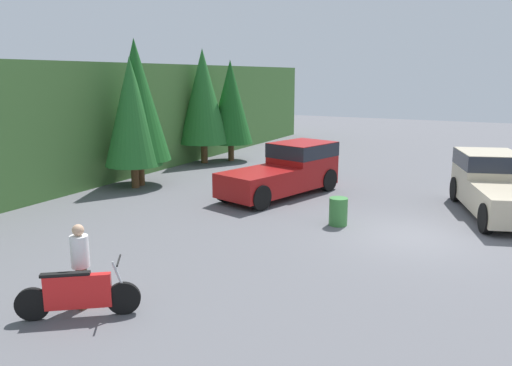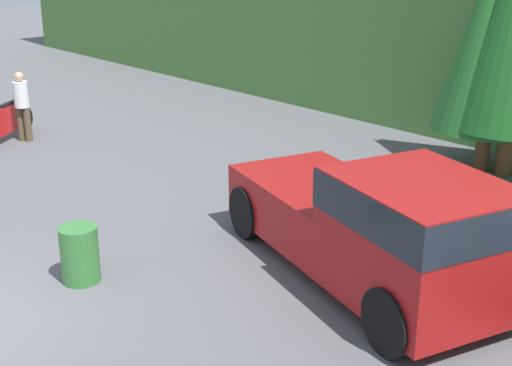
{
  "view_description": "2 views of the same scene",
  "coord_description": "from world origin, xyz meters",
  "px_view_note": "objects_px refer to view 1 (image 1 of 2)",
  "views": [
    {
      "loc": [
        -14.55,
        -2.24,
        4.65
      ],
      "look_at": [
        0.59,
        5.47,
        0.95
      ],
      "focal_mm": 35.0,
      "sensor_mm": 36.0,
      "label": 1
    },
    {
      "loc": [
        9.05,
        -2.36,
        5.04
      ],
      "look_at": [
        0.59,
        5.47,
        0.95
      ],
      "focal_mm": 50.0,
      "sensor_mm": 36.0,
      "label": 2
    }
  ],
  "objects_px": {
    "pickup_truck_second": "(494,183)",
    "steel_barrel": "(338,212)",
    "pickup_truck_red": "(288,168)",
    "rider_person": "(81,263)",
    "dirt_bike": "(78,294)",
    "quad_atv": "(310,165)"
  },
  "relations": [
    {
      "from": "pickup_truck_second",
      "to": "steel_barrel",
      "type": "relative_size",
      "value": 6.21
    },
    {
      "from": "pickup_truck_red",
      "to": "rider_person",
      "type": "height_order",
      "value": "pickup_truck_red"
    },
    {
      "from": "dirt_bike",
      "to": "quad_atv",
      "type": "distance_m",
      "value": 15.24
    },
    {
      "from": "quad_atv",
      "to": "pickup_truck_red",
      "type": "bearing_deg",
      "value": 155.55
    },
    {
      "from": "rider_person",
      "to": "steel_barrel",
      "type": "height_order",
      "value": "rider_person"
    },
    {
      "from": "pickup_truck_second",
      "to": "quad_atv",
      "type": "distance_m",
      "value": 8.48
    },
    {
      "from": "pickup_truck_second",
      "to": "steel_barrel",
      "type": "xyz_separation_m",
      "value": [
        -3.9,
        4.25,
        -0.6
      ]
    },
    {
      "from": "pickup_truck_red",
      "to": "dirt_bike",
      "type": "xyz_separation_m",
      "value": [
        -11.4,
        -0.49,
        -0.56
      ]
    },
    {
      "from": "pickup_truck_red",
      "to": "steel_barrel",
      "type": "relative_size",
      "value": 6.36
    },
    {
      "from": "rider_person",
      "to": "steel_barrel",
      "type": "xyz_separation_m",
      "value": [
        7.83,
        -2.87,
        -0.51
      ]
    },
    {
      "from": "quad_atv",
      "to": "steel_barrel",
      "type": "distance_m",
      "value": 7.89
    },
    {
      "from": "pickup_truck_red",
      "to": "pickup_truck_second",
      "type": "height_order",
      "value": "same"
    },
    {
      "from": "quad_atv",
      "to": "rider_person",
      "type": "distance_m",
      "value": 14.87
    },
    {
      "from": "steel_barrel",
      "to": "pickup_truck_second",
      "type": "bearing_deg",
      "value": -47.5
    },
    {
      "from": "pickup_truck_second",
      "to": "rider_person",
      "type": "distance_m",
      "value": 13.73
    },
    {
      "from": "quad_atv",
      "to": "rider_person",
      "type": "height_order",
      "value": "rider_person"
    },
    {
      "from": "dirt_bike",
      "to": "rider_person",
      "type": "relative_size",
      "value": 1.12
    },
    {
      "from": "rider_person",
      "to": "pickup_truck_second",
      "type": "bearing_deg",
      "value": 25.44
    },
    {
      "from": "quad_atv",
      "to": "pickup_truck_second",
      "type": "bearing_deg",
      "value": -143.72
    },
    {
      "from": "dirt_bike",
      "to": "steel_barrel",
      "type": "xyz_separation_m",
      "value": [
        8.19,
        -2.61,
        -0.04
      ]
    },
    {
      "from": "pickup_truck_second",
      "to": "dirt_bike",
      "type": "relative_size",
      "value": 2.77
    },
    {
      "from": "steel_barrel",
      "to": "pickup_truck_red",
      "type": "bearing_deg",
      "value": 44.01
    }
  ]
}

